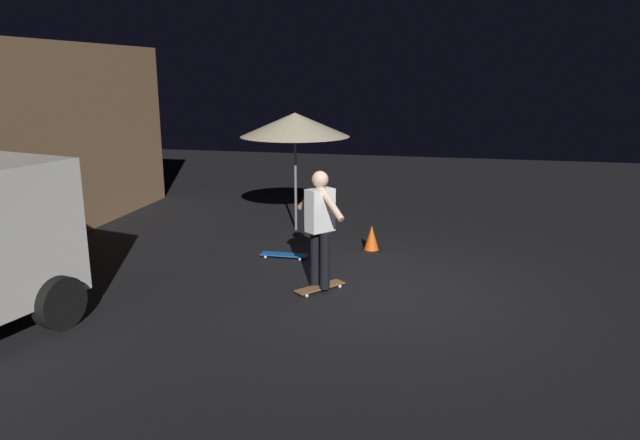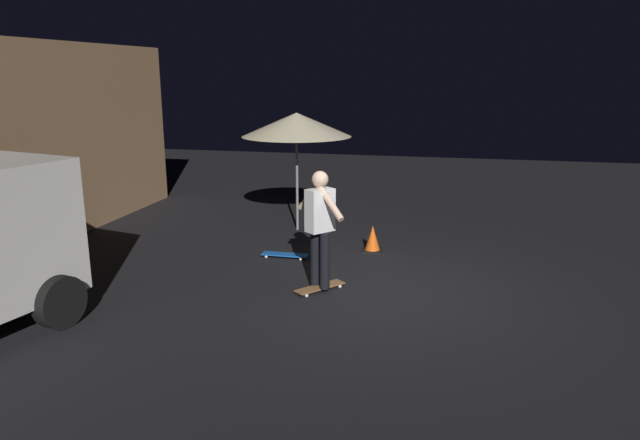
% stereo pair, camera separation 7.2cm
% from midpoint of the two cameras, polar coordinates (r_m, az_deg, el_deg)
% --- Properties ---
extents(ground_plane, '(28.00, 28.00, 0.00)m').
position_cam_midpoint_polar(ground_plane, '(8.53, 6.70, -6.93)').
color(ground_plane, black).
extents(patio_umbrella, '(2.10, 2.10, 2.30)m').
position_cam_midpoint_polar(patio_umbrella, '(11.37, -2.10, 9.20)').
color(patio_umbrella, slate).
rests_on(patio_umbrella, ground_plane).
extents(skateboard_ridden, '(0.73, 0.65, 0.07)m').
position_cam_midpoint_polar(skateboard_ridden, '(8.49, 0.24, -6.52)').
color(skateboard_ridden, olive).
rests_on(skateboard_ridden, ground_plane).
extents(skateboard_spare, '(0.22, 0.78, 0.07)m').
position_cam_midpoint_polar(skateboard_spare, '(9.96, -3.23, -3.38)').
color(skateboard_spare, '#1959B2').
rests_on(skateboard_spare, ground_plane).
extents(skater, '(0.70, 0.81, 1.67)m').
position_cam_midpoint_polar(skater, '(8.20, 0.25, -0.09)').
color(skater, black).
rests_on(skater, skateboard_ridden).
extents(traffic_cone, '(0.34, 0.34, 0.46)m').
position_cam_midpoint_polar(traffic_cone, '(10.32, 5.30, -1.90)').
color(traffic_cone, black).
rests_on(traffic_cone, ground_plane).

